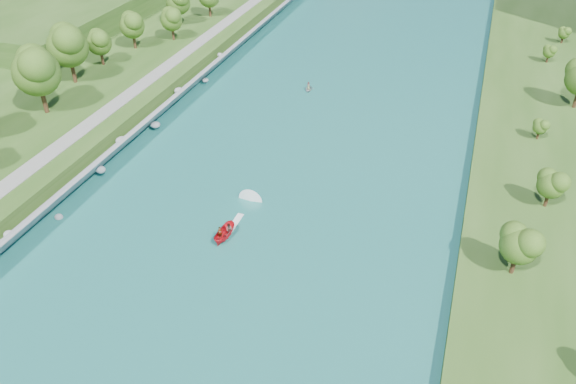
% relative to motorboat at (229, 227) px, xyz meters
% --- Properties ---
extents(ground, '(260.00, 260.00, 0.00)m').
position_rel_motorboat_xyz_m(ground, '(1.51, -6.41, -0.82)').
color(ground, '#2D5119').
rests_on(ground, ground).
extents(river_water, '(55.00, 240.00, 0.10)m').
position_rel_motorboat_xyz_m(river_water, '(1.51, 13.59, -0.77)').
color(river_water, '#185E58').
rests_on(river_water, ground).
extents(berm_west, '(45.00, 240.00, 3.50)m').
position_rel_motorboat_xyz_m(berm_west, '(-48.49, 13.59, 0.93)').
color(berm_west, '#2D5119').
rests_on(berm_west, ground).
extents(riprap_bank, '(4.83, 236.00, 4.33)m').
position_rel_motorboat_xyz_m(riprap_bank, '(-24.33, 12.60, 0.98)').
color(riprap_bank, slate).
rests_on(riprap_bank, ground).
extents(riverside_path, '(3.00, 200.00, 0.10)m').
position_rel_motorboat_xyz_m(riverside_path, '(-30.99, 13.59, 2.73)').
color(riverside_path, gray).
rests_on(riverside_path, berm_west).
extents(trees_east, '(16.37, 137.35, 11.39)m').
position_rel_motorboat_xyz_m(trees_east, '(38.88, -1.62, 5.41)').
color(trees_east, '#2F5316').
rests_on(trees_east, berm_east).
extents(motorboat, '(3.60, 19.01, 2.03)m').
position_rel_motorboat_xyz_m(motorboat, '(0.00, 0.00, 0.00)').
color(motorboat, red).
rests_on(motorboat, river_water).
extents(raft, '(2.14, 2.81, 1.64)m').
position_rel_motorboat_xyz_m(raft, '(-3.24, 45.68, -0.36)').
color(raft, gray).
rests_on(raft, river_water).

